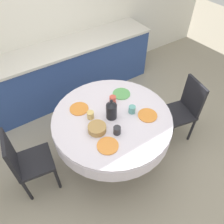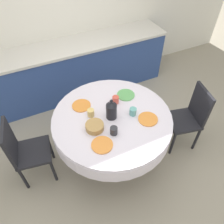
{
  "view_description": "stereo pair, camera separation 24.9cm",
  "coord_description": "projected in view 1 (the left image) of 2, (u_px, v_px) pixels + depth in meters",
  "views": [
    {
      "loc": [
        -0.96,
        -1.44,
        2.64
      ],
      "look_at": [
        0.0,
        0.0,
        0.84
      ],
      "focal_mm": 35.0,
      "sensor_mm": 36.0,
      "label": 1
    },
    {
      "loc": [
        -0.75,
        -1.57,
        2.64
      ],
      "look_at": [
        0.0,
        0.0,
        0.84
      ],
      "focal_mm": 35.0,
      "sensor_mm": 36.0,
      "label": 2
    }
  ],
  "objects": [
    {
      "name": "ground_plane",
      "position": [
        112.0,
        153.0,
        3.1
      ],
      "size": [
        12.0,
        12.0,
        0.0
      ],
      "primitive_type": "plane",
      "color": "#9E937F"
    },
    {
      "name": "wall_back",
      "position": [
        43.0,
        16.0,
        3.25
      ],
      "size": [
        7.0,
        0.05,
        2.6
      ],
      "color": "silver",
      "rests_on": "ground_plane"
    },
    {
      "name": "kitchen_counter",
      "position": [
        61.0,
        73.0,
        3.65
      ],
      "size": [
        3.24,
        0.64,
        0.93
      ],
      "color": "#2D4784",
      "rests_on": "ground_plane"
    },
    {
      "name": "dining_table",
      "position": [
        112.0,
        124.0,
        2.64
      ],
      "size": [
        1.42,
        1.42,
        0.76
      ],
      "color": "brown",
      "rests_on": "ground_plane"
    },
    {
      "name": "chair_left",
      "position": [
        184.0,
        108.0,
        2.99
      ],
      "size": [
        0.48,
        0.48,
        0.95
      ],
      "rotation": [
        0.0,
        0.0,
        1.35
      ],
      "color": "black",
      "rests_on": "ground_plane"
    },
    {
      "name": "chair_right",
      "position": [
        26.0,
        161.0,
        2.41
      ],
      "size": [
        0.46,
        0.46,
        0.95
      ],
      "rotation": [
        0.0,
        0.0,
        -1.72
      ],
      "color": "black",
      "rests_on": "ground_plane"
    },
    {
      "name": "plate_near_left",
      "position": [
        108.0,
        146.0,
        2.26
      ],
      "size": [
        0.23,
        0.23,
        0.01
      ],
      "primitive_type": "cylinder",
      "color": "orange",
      "rests_on": "dining_table"
    },
    {
      "name": "cup_near_left",
      "position": [
        117.0,
        130.0,
        2.35
      ],
      "size": [
        0.08,
        0.08,
        0.09
      ],
      "primitive_type": "cylinder",
      "color": "#28282D",
      "rests_on": "dining_table"
    },
    {
      "name": "plate_near_right",
      "position": [
        148.0,
        115.0,
        2.56
      ],
      "size": [
        0.23,
        0.23,
        0.01
      ],
      "primitive_type": "cylinder",
      "color": "orange",
      "rests_on": "dining_table"
    },
    {
      "name": "cup_near_right",
      "position": [
        132.0,
        109.0,
        2.57
      ],
      "size": [
        0.08,
        0.08,
        0.09
      ],
      "primitive_type": "cylinder",
      "color": "#5BA39E",
      "rests_on": "dining_table"
    },
    {
      "name": "plate_far_left",
      "position": [
        79.0,
        109.0,
        2.63
      ],
      "size": [
        0.23,
        0.23,
        0.01
      ],
      "primitive_type": "cylinder",
      "color": "orange",
      "rests_on": "dining_table"
    },
    {
      "name": "cup_far_left",
      "position": [
        91.0,
        115.0,
        2.51
      ],
      "size": [
        0.08,
        0.08,
        0.09
      ],
      "primitive_type": "cylinder",
      "color": "#DBB766",
      "rests_on": "dining_table"
    },
    {
      "name": "plate_far_right",
      "position": [
        121.0,
        94.0,
        2.82
      ],
      "size": [
        0.23,
        0.23,
        0.01
      ],
      "primitive_type": "cylinder",
      "color": "#5BA85B",
      "rests_on": "dining_table"
    },
    {
      "name": "cup_far_right",
      "position": [
        113.0,
        100.0,
        2.69
      ],
      "size": [
        0.08,
        0.08,
        0.09
      ],
      "primitive_type": "cylinder",
      "color": "#CC4C3D",
      "rests_on": "dining_table"
    },
    {
      "name": "coffee_carafe",
      "position": [
        111.0,
        110.0,
        2.47
      ],
      "size": [
        0.12,
        0.12,
        0.27
      ],
      "color": "black",
      "rests_on": "dining_table"
    },
    {
      "name": "bread_basket",
      "position": [
        97.0,
        128.0,
        2.38
      ],
      "size": [
        0.2,
        0.2,
        0.07
      ],
      "primitive_type": "cylinder",
      "color": "#AD844C",
      "rests_on": "dining_table"
    }
  ]
}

